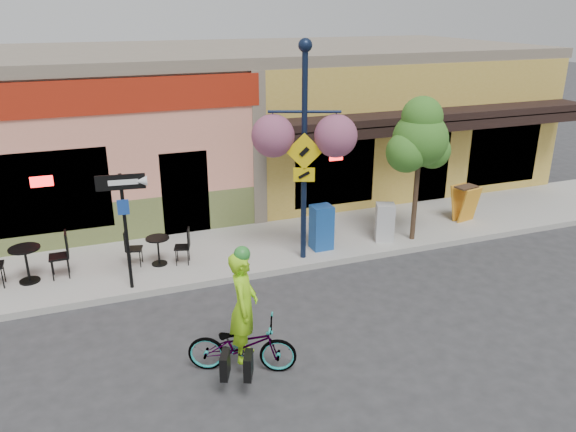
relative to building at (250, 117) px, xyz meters
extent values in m
plane|color=#2D2D30|center=(0.00, -7.50, -2.25)|extent=(90.00, 90.00, 0.00)
cube|color=#9E9B93|center=(0.00, -5.50, -2.17)|extent=(24.00, 3.00, 0.15)
cube|color=#A8A59E|center=(0.00, -6.95, -2.17)|extent=(24.00, 0.12, 0.15)
imported|color=maroon|center=(-3.25, -10.09, -1.78)|extent=(1.91, 1.28, 0.95)
imported|color=#9BEC18|center=(-3.20, -10.09, -1.31)|extent=(0.68, 0.81, 1.88)
camera|label=1|loc=(-5.30, -17.75, 3.47)|focal=35.00mm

